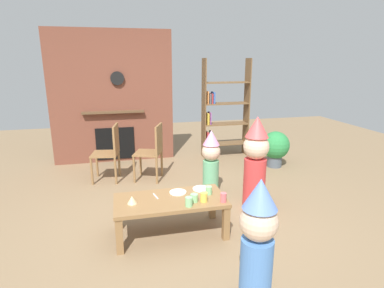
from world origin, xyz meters
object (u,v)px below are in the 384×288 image
at_px(dining_chair_left, 111,149).
at_px(potted_plant_tall, 275,147).
at_px(paper_plate_front, 201,189).
at_px(child_with_cone_hat, 258,240).
at_px(child_in_pink, 255,160).
at_px(paper_plate_rear, 178,192).
at_px(paper_cup_near_left, 209,190).
at_px(paper_cup_far_left, 223,197).
at_px(child_by_the_chairs, 211,161).
at_px(paper_cup_far_right, 194,198).
at_px(paper_cup_center, 189,202).
at_px(coffee_table, 170,204).
at_px(paper_cup_near_right, 204,197).
at_px(bookshelf, 222,112).
at_px(dining_chair_middle, 153,149).

distance_m(dining_chair_left, potted_plant_tall, 2.85).
distance_m(paper_plate_front, dining_chair_left, 1.93).
xyz_separation_m(child_with_cone_hat, potted_plant_tall, (1.73, 2.98, -0.19)).
distance_m(paper_plate_front, child_in_pink, 0.87).
height_order(paper_plate_front, paper_plate_rear, same).
relative_size(paper_cup_near_left, child_in_pink, 0.08).
distance_m(paper_cup_far_left, child_by_the_chairs, 1.15).
bearing_deg(paper_cup_far_left, paper_cup_far_right, 165.78).
relative_size(paper_cup_center, paper_plate_rear, 0.53).
xyz_separation_m(paper_cup_far_right, child_with_cone_hat, (0.24, -1.03, 0.09)).
bearing_deg(dining_chair_left, paper_cup_far_left, 129.56).
height_order(paper_cup_far_left, paper_cup_far_right, paper_cup_far_left).
bearing_deg(paper_plate_front, child_in_pink, 19.79).
xyz_separation_m(paper_cup_far_left, paper_cup_far_right, (-0.30, 0.08, -0.01)).
xyz_separation_m(coffee_table, paper_cup_near_right, (0.33, -0.15, 0.11)).
xyz_separation_m(bookshelf, child_by_the_chairs, (-0.74, -1.75, -0.38)).
distance_m(paper_cup_near_left, child_by_the_chairs, 0.95).
distance_m(paper_cup_center, paper_plate_rear, 0.36).
relative_size(paper_cup_near_left, paper_cup_near_right, 0.91).
xyz_separation_m(paper_plate_rear, dining_chair_middle, (-0.10, 1.54, 0.09)).
bearing_deg(paper_plate_rear, child_in_pink, 16.57).
bearing_deg(paper_cup_far_left, child_with_cone_hat, -93.45).
bearing_deg(paper_cup_center, dining_chair_middle, 94.36).
distance_m(paper_cup_near_left, child_in_pink, 0.88).
relative_size(child_with_cone_hat, dining_chair_middle, 1.16).
distance_m(bookshelf, paper_cup_far_right, 3.09).
distance_m(paper_cup_far_left, paper_plate_rear, 0.54).
bearing_deg(potted_plant_tall, dining_chair_middle, -176.33).
xyz_separation_m(paper_cup_near_left, paper_cup_far_left, (0.09, -0.23, 0.00)).
relative_size(bookshelf, child_with_cone_hat, 1.82).
xyz_separation_m(child_by_the_chairs, dining_chair_left, (-1.38, 0.88, 0.02)).
bearing_deg(paper_cup_far_left, dining_chair_middle, 105.44).
relative_size(paper_cup_far_right, child_in_pink, 0.07).
distance_m(child_in_pink, dining_chair_left, 2.27).
bearing_deg(potted_plant_tall, dining_chair_left, -179.70).
relative_size(coffee_table, dining_chair_middle, 1.33).
bearing_deg(dining_chair_left, paper_cup_far_right, 123.64).
relative_size(paper_cup_far_left, child_in_pink, 0.08).
height_order(bookshelf, paper_cup_near_right, bookshelf).
height_order(paper_plate_front, dining_chair_left, dining_chair_left).
xyz_separation_m(coffee_table, paper_plate_rear, (0.11, 0.14, 0.07)).
distance_m(child_with_cone_hat, child_in_pink, 1.77).
bearing_deg(paper_plate_rear, dining_chair_left, 114.40).
height_order(paper_cup_near_left, paper_cup_far_left, paper_cup_far_left).
relative_size(paper_cup_far_right, paper_plate_front, 0.43).
xyz_separation_m(paper_cup_far_left, dining_chair_left, (-1.18, 2.00, 0.04)).
xyz_separation_m(coffee_table, dining_chair_left, (-0.64, 1.80, 0.16)).
distance_m(bookshelf, child_with_cone_hat, 3.97).
xyz_separation_m(child_in_pink, dining_chair_middle, (-1.17, 1.22, -0.12)).
relative_size(bookshelf, paper_cup_far_right, 22.12).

